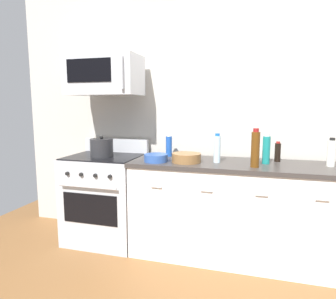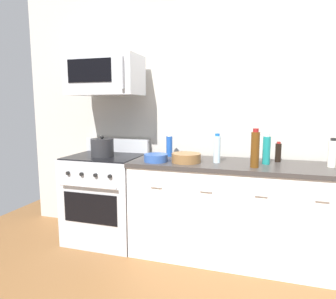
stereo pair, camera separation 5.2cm
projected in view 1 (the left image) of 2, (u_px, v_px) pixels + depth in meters
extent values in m
plane|color=brown|center=(233.00, 256.00, 2.95)|extent=(6.07, 6.07, 0.00)
cube|color=#B7B2A8|center=(240.00, 115.00, 3.14)|extent=(5.06, 0.10, 2.70)
cube|color=white|center=(235.00, 212.00, 2.88)|extent=(1.94, 0.62, 0.88)
cube|color=#383330|center=(236.00, 165.00, 2.82)|extent=(1.97, 0.65, 0.04)
cube|color=black|center=(231.00, 266.00, 2.67)|extent=(1.94, 0.02, 0.10)
cylinder|color=silver|center=(156.00, 187.00, 2.72)|extent=(0.10, 0.02, 0.02)
cylinder|color=silver|center=(206.00, 191.00, 2.60)|extent=(0.10, 0.02, 0.02)
cylinder|color=silver|center=(262.00, 195.00, 2.47)|extent=(0.10, 0.02, 0.02)
cylinder|color=silver|center=(323.00, 200.00, 2.35)|extent=(0.10, 0.02, 0.02)
cube|color=#B7BABF|center=(106.00, 199.00, 3.25)|extent=(0.76, 0.64, 0.91)
cube|color=black|center=(90.00, 209.00, 2.95)|extent=(0.58, 0.01, 0.30)
cylinder|color=#B7BABF|center=(87.00, 187.00, 2.88)|extent=(0.61, 0.02, 0.02)
cube|color=#B7BABF|center=(116.00, 146.00, 3.45)|extent=(0.76, 0.06, 0.16)
cube|color=black|center=(104.00, 156.00, 3.19)|extent=(0.73, 0.61, 0.01)
cylinder|color=black|center=(67.00, 174.00, 2.95)|extent=(0.04, 0.02, 0.04)
cylinder|color=black|center=(81.00, 175.00, 2.91)|extent=(0.04, 0.02, 0.04)
cylinder|color=black|center=(95.00, 176.00, 2.87)|extent=(0.04, 0.02, 0.04)
cylinder|color=black|center=(110.00, 177.00, 2.83)|extent=(0.04, 0.02, 0.04)
cube|color=#B7BABF|center=(104.00, 75.00, 3.11)|extent=(0.74, 0.40, 0.40)
cube|color=black|center=(88.00, 70.00, 2.93)|extent=(0.48, 0.01, 0.22)
cube|color=#B7BABF|center=(122.00, 72.00, 2.82)|extent=(0.02, 0.04, 0.30)
cylinder|color=silver|center=(331.00, 153.00, 2.63)|extent=(0.07, 0.07, 0.23)
cylinder|color=black|center=(332.00, 139.00, 2.61)|extent=(0.04, 0.04, 0.02)
cylinder|color=#59330F|center=(255.00, 150.00, 2.59)|extent=(0.07, 0.07, 0.30)
cylinder|color=maroon|center=(256.00, 130.00, 2.57)|extent=(0.05, 0.05, 0.03)
cylinder|color=silver|center=(217.00, 149.00, 2.81)|extent=(0.06, 0.06, 0.25)
cylinder|color=blue|center=(217.00, 135.00, 2.79)|extent=(0.04, 0.04, 0.02)
cylinder|color=#197F7A|center=(266.00, 150.00, 2.75)|extent=(0.07, 0.07, 0.25)
cylinder|color=beige|center=(267.00, 135.00, 2.73)|extent=(0.04, 0.04, 0.02)
cylinder|color=black|center=(278.00, 152.00, 2.86)|extent=(0.06, 0.06, 0.17)
cylinder|color=maroon|center=(278.00, 142.00, 2.85)|extent=(0.04, 0.04, 0.02)
cylinder|color=#1E4CA5|center=(169.00, 146.00, 3.16)|extent=(0.06, 0.06, 0.21)
cylinder|color=silver|center=(169.00, 135.00, 3.15)|extent=(0.04, 0.04, 0.02)
cylinder|color=brown|center=(186.00, 158.00, 2.84)|extent=(0.27, 0.27, 0.08)
torus|color=brown|center=(186.00, 154.00, 2.83)|extent=(0.27, 0.27, 0.01)
cylinder|color=brown|center=(186.00, 162.00, 2.84)|extent=(0.15, 0.15, 0.01)
cylinder|color=#2D519E|center=(156.00, 158.00, 2.87)|extent=(0.22, 0.22, 0.07)
torus|color=#2D519E|center=(156.00, 155.00, 2.86)|extent=(0.22, 0.22, 0.01)
cylinder|color=#2D519E|center=(156.00, 161.00, 2.87)|extent=(0.12, 0.12, 0.01)
cylinder|color=#262628|center=(102.00, 148.00, 3.13)|extent=(0.23, 0.23, 0.19)
sphere|color=black|center=(101.00, 137.00, 3.11)|extent=(0.04, 0.04, 0.04)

